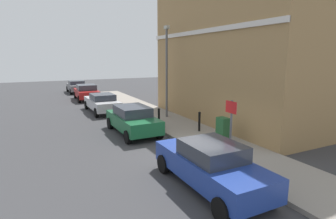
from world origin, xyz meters
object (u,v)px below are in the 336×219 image
car_green (133,119)px  lamppost (167,68)px  car_grey (77,86)px  utility_cabinet (223,131)px  car_red (87,92)px  bollard_near_cabinet (199,121)px  car_blue (210,164)px  street_sign (231,122)px  car_silver (102,102)px  bollard_far_kerb (159,117)px

car_green → lamppost: lamppost is taller
car_grey → utility_cabinet: size_ratio=3.42×
car_green → utility_cabinet: bearing=-141.7°
car_green → car_red: (-0.07, 12.70, -0.01)m
car_grey → bollard_near_cabinet: bearing=-171.3°
car_blue → lamppost: size_ratio=0.76×
car_red → utility_cabinet: (3.06, -16.41, -0.07)m
car_blue → street_sign: size_ratio=1.89×
car_silver → lamppost: 5.83m
car_grey → utility_cabinet: bearing=-172.4°
car_green → bollard_near_cabinet: car_green is taller
utility_cabinet → street_sign: street_sign is taller
street_sign → bollard_far_kerb: bearing=91.9°
car_green → lamppost: size_ratio=0.72×
car_red → bollard_near_cabinet: (3.16, -14.32, -0.05)m
car_red → car_grey: (-0.02, 5.93, -0.04)m
utility_cabinet → lamppost: lamppost is taller
utility_cabinet → bollard_far_kerb: size_ratio=1.11×
car_green → car_grey: car_green is taller
car_green → bollard_near_cabinet: bearing=-118.3°
car_silver → lamppost: lamppost is taller
car_silver → bollard_near_cabinet: 8.62m
car_green → car_blue: bearing=-179.9°
lamppost → bollard_far_kerb: bearing=-126.3°
street_sign → lamppost: (1.31, 7.91, 1.64)m
bollard_far_kerb → lamppost: 3.64m
car_blue → utility_cabinet: size_ratio=3.79×
car_red → utility_cabinet: size_ratio=3.55×
car_silver → bollard_far_kerb: (1.72, -6.17, -0.01)m
car_green → street_sign: bearing=-162.9°
car_silver → car_red: (0.03, 6.32, 0.04)m
car_silver → car_grey: size_ratio=1.14×
lamppost → car_blue: bearing=-108.4°
utility_cabinet → car_grey: bearing=97.9°
bollard_far_kerb → lamppost: lamppost is taller
car_grey → bollard_near_cabinet: 20.50m
bollard_near_cabinet → car_silver: bearing=111.8°
car_blue → car_grey: 25.45m
car_red → bollard_near_cabinet: 14.67m
lamppost → utility_cabinet: bearing=-91.2°
car_green → car_silver: 6.38m
utility_cabinet → car_silver: bearing=107.1°
car_blue → car_red: size_ratio=1.07×
car_silver → car_blue: bearing=-179.9°
car_blue → lamppost: bearing=-18.5°
car_grey → utility_cabinet: 22.55m
car_green → car_red: 12.70m
bollard_near_cabinet → bollard_far_kerb: bearing=129.0°
car_red → bollard_near_cabinet: car_red is taller
car_green → lamppost: 4.62m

